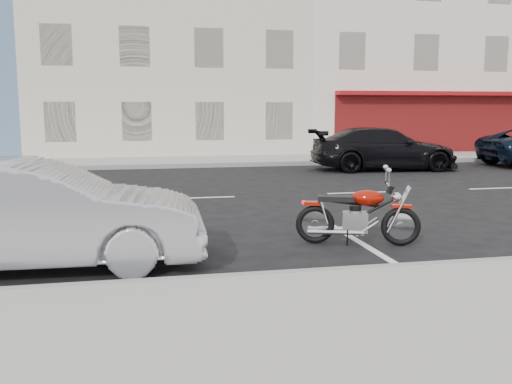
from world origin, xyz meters
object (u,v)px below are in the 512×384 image
(sedan_silver, at_px, (36,215))
(car_far, at_px, (384,149))
(fire_hydrant, at_px, (501,146))
(motorcycle, at_px, (403,218))

(sedan_silver, height_order, car_far, sedan_silver)
(fire_hydrant, bearing_deg, sedan_silver, -139.96)
(sedan_silver, distance_m, car_far, 14.45)
(car_far, bearing_deg, sedan_silver, 142.34)
(sedan_silver, bearing_deg, car_far, -40.60)
(fire_hydrant, distance_m, sedan_silver, 22.04)
(car_far, bearing_deg, motorcycle, 162.33)
(fire_hydrant, distance_m, motorcycle, 18.06)
(motorcycle, bearing_deg, fire_hydrant, 69.36)
(sedan_silver, xyz_separation_m, car_far, (9.81, 10.61, -0.00))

